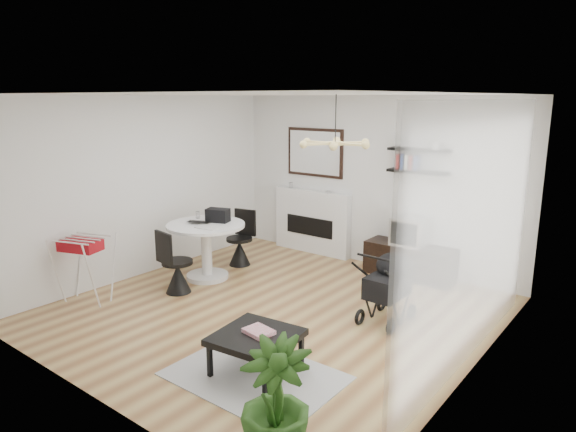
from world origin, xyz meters
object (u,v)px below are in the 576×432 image
Objects in this scene: fireplace at (312,214)px; dining_table at (206,243)px; crt_tv at (410,231)px; stroller at (389,289)px; coffee_table at (256,338)px; drying_rack at (85,268)px; potted_plant at (275,401)px; tv_console at (409,261)px.

dining_table is at bearing -102.39° from fireplace.
dining_table is (-2.36, -1.91, -0.16)m from crt_tv.
coffee_table is (-0.47, -1.91, -0.04)m from stroller.
drying_rack is (-2.95, -3.53, -0.24)m from crt_tv.
potted_plant is at bearing -42.29° from coffee_table.
crt_tv is 4.61m from drying_rack.
drying_rack reaches higher than coffee_table.
potted_plant is (2.86, -4.53, -0.21)m from fireplace.
dining_table is (-2.38, -1.92, 0.31)m from tv_console.
drying_rack is at bearing -149.33° from stroller.
drying_rack is at bearing 168.07° from potted_plant.
crt_tv is (-0.02, -0.00, 0.46)m from tv_console.
crt_tv is at bearing -5.14° from fireplace.
fireplace reaches higher than dining_table.
drying_rack is at bearing -105.85° from fireplace.
crt_tv is 0.51× the size of potted_plant.
dining_table is 1.24× the size of stroller.
tv_console is at bearing 31.47° from drying_rack.
fireplace is 5.36m from potted_plant.
tv_console is 4.62m from drying_rack.
fireplace is 3.85m from drying_rack.
fireplace is at bearing 122.26° from potted_plant.
stroller is 2.80m from potted_plant.
crt_tv is (1.90, -0.17, 0.03)m from fireplace.
fireplace reaches higher than tv_console.
fireplace reaches higher than potted_plant.
fireplace is at bearing 55.71° from drying_rack.
fireplace reaches higher than stroller.
fireplace is 4.15m from coffee_table.
fireplace is 1.87× the size of dining_table.
tv_console is 2.76× the size of crt_tv.
coffee_table is 0.88× the size of potted_plant.
tv_console is at bearing 107.43° from stroller.
fireplace reaches higher than drying_rack.
tv_console is 1.49× the size of drying_rack.
drying_rack is 0.94× the size of potted_plant.
stroller is (0.49, -1.59, -0.31)m from crt_tv.
stroller is (0.46, -1.60, 0.15)m from tv_console.
tv_console is at bearing 89.88° from coffee_table.
stroller reaches higher than tv_console.
dining_table reaches higher than coffee_table.
stroller is 0.98× the size of potted_plant.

